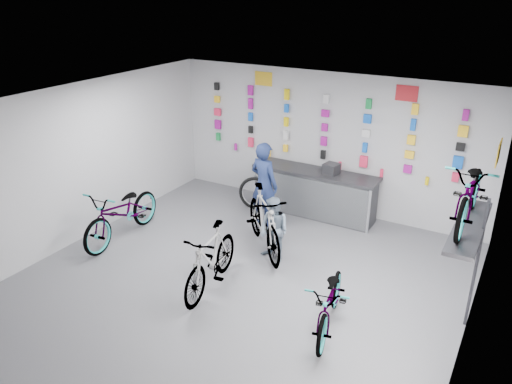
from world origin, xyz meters
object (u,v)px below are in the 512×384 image
Objects in this scene: bike_center at (211,259)px; clerk at (264,185)px; bike_left at (122,213)px; counter at (314,193)px; customer at (274,230)px; bike_service at (264,221)px; bike_right at (331,302)px.

clerk is at bearing 90.75° from bike_center.
bike_left is at bearing 158.50° from bike_center.
customer is (0.16, -2.14, 0.12)m from counter.
bike_service is at bearing 161.03° from customer.
clerk is (2.08, 1.91, 0.33)m from bike_left.
bike_service is (-0.17, -1.90, 0.12)m from counter.
bike_left reaches higher than counter.
counter is 1.34× the size of bike_service.
bike_left is 1.23× the size of bike_right.
bike_left is 2.54m from bike_center.
clerk reaches higher than counter.
bike_center is 2.08m from bike_right.
bike_right is (4.54, -0.57, -0.10)m from bike_left.
customer reaches higher than counter.
clerk reaches higher than bike_service.
counter is at bearing -114.56° from clerk.
clerk is at bearing 38.09° from bike_left.
bike_center reaches higher than bike_right.
bike_left is 4.58m from bike_right.
bike_service is 0.41m from customer.
bike_left is at bearing 53.86° from clerk.
bike_center is 1.49× the size of customer.
bike_service and customer have the same top height.
customer reaches higher than bike_right.
bike_right is 2.08m from customer.
counter is 1.25m from clerk.
bike_center is 1.01× the size of clerk.
customer is at bearing -85.77° from counter.
bike_right is at bearing 146.21° from clerk.
customer is (2.93, 0.73, 0.05)m from bike_left.
customer is (0.85, -1.17, -0.28)m from clerk.
bike_right is at bearing -22.65° from customer.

